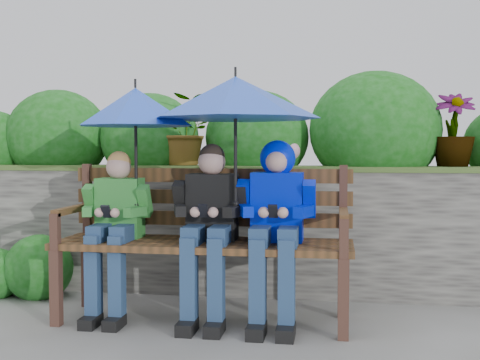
% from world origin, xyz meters
% --- Properties ---
extents(ground, '(60.00, 60.00, 0.00)m').
position_xyz_m(ground, '(0.00, 0.00, 0.00)').
color(ground, '#5E5F57').
rests_on(ground, ground).
extents(garden_backdrop, '(8.00, 2.87, 1.84)m').
position_xyz_m(garden_backdrop, '(-0.08, 1.59, 0.65)').
color(garden_backdrop, '#474643').
rests_on(garden_backdrop, ground).
extents(park_bench, '(2.00, 0.59, 1.06)m').
position_xyz_m(park_bench, '(-0.22, -0.02, 0.60)').
color(park_bench, '#432A21').
rests_on(park_bench, ground).
extents(boy_left, '(0.46, 0.54, 1.15)m').
position_xyz_m(boy_left, '(-0.84, -0.12, 0.67)').
color(boy_left, '#1D7921').
rests_on(boy_left, ground).
extents(boy_middle, '(0.50, 0.58, 1.20)m').
position_xyz_m(boy_middle, '(-0.17, -0.12, 0.69)').
color(boy_middle, black).
rests_on(boy_middle, ground).
extents(boy_right, '(0.52, 0.63, 1.23)m').
position_xyz_m(boy_right, '(0.27, -0.11, 0.74)').
color(boy_right, '#0017CB').
rests_on(boy_right, ground).
extents(umbrella_left, '(0.79, 0.79, 0.88)m').
position_xyz_m(umbrella_left, '(-0.69, -0.09, 1.45)').
color(umbrella_left, blue).
rests_on(umbrella_left, ground).
extents(umbrella_right, '(1.12, 1.12, 0.92)m').
position_xyz_m(umbrella_right, '(0.01, -0.14, 1.50)').
color(umbrella_right, blue).
rests_on(umbrella_right, ground).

